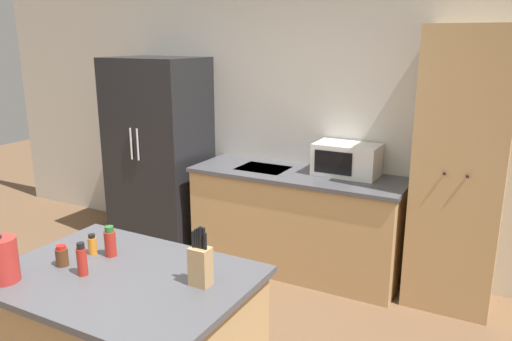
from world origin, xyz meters
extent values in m
cube|color=beige|center=(0.00, 2.33, 1.30)|extent=(7.20, 0.06, 2.60)
cube|color=black|center=(-1.21, 1.96, 0.93)|extent=(0.89, 0.68, 1.86)
cylinder|color=silver|center=(-1.25, 1.60, 1.08)|extent=(0.02, 0.02, 0.30)
cylinder|color=silver|center=(-1.17, 1.60, 1.08)|extent=(0.02, 0.02, 0.30)
cube|color=tan|center=(0.28, 1.99, 0.43)|extent=(1.85, 0.62, 0.87)
cube|color=#4C4C51|center=(0.28, 1.99, 0.89)|extent=(1.89, 0.66, 0.03)
cube|color=#9EA0A3|center=(-0.05, 1.99, 0.90)|extent=(0.44, 0.34, 0.01)
cube|color=tan|center=(1.59, 2.04, 1.07)|extent=(0.63, 0.53, 2.13)
sphere|color=black|center=(1.51, 1.76, 1.11)|extent=(0.02, 0.02, 0.02)
sphere|color=black|center=(1.66, 1.76, 1.11)|extent=(0.02, 0.02, 0.02)
cube|color=#4C4C51|center=(0.29, -0.19, 0.88)|extent=(1.28, 0.91, 0.03)
cube|color=white|center=(0.68, 2.12, 1.04)|extent=(0.54, 0.32, 0.27)
cube|color=black|center=(0.62, 1.95, 1.04)|extent=(0.32, 0.01, 0.19)
cube|color=tan|center=(0.69, -0.09, 1.00)|extent=(0.10, 0.08, 0.19)
cylinder|color=black|center=(0.66, -0.10, 1.13)|extent=(0.02, 0.02, 0.08)
cylinder|color=black|center=(0.67, -0.10, 1.14)|extent=(0.02, 0.02, 0.09)
cylinder|color=black|center=(0.69, -0.09, 1.14)|extent=(0.02, 0.02, 0.10)
cylinder|color=black|center=(0.70, -0.10, 1.14)|extent=(0.02, 0.02, 0.11)
cylinder|color=black|center=(0.71, -0.09, 1.14)|extent=(0.02, 0.02, 0.10)
cylinder|color=black|center=(0.73, -0.10, 1.13)|extent=(0.02, 0.02, 0.08)
cylinder|color=orange|center=(-0.03, -0.08, 0.95)|extent=(0.05, 0.05, 0.09)
cylinder|color=black|center=(-0.03, -0.08, 1.00)|extent=(0.04, 0.04, 0.02)
cylinder|color=#B2281E|center=(0.12, -0.29, 0.97)|extent=(0.05, 0.05, 0.14)
cylinder|color=black|center=(0.12, -0.29, 1.06)|extent=(0.04, 0.04, 0.03)
cylinder|color=#563319|center=(-0.06, -0.26, 0.95)|extent=(0.06, 0.06, 0.09)
cylinder|color=red|center=(-0.06, -0.26, 1.00)|extent=(0.05, 0.05, 0.02)
cylinder|color=#B2281E|center=(0.08, -0.05, 0.97)|extent=(0.06, 0.06, 0.14)
cylinder|color=#286628|center=(0.08, -0.05, 1.05)|extent=(0.05, 0.05, 0.03)
cylinder|color=#B72D28|center=(-0.17, -0.51, 1.01)|extent=(0.14, 0.14, 0.22)
cylinder|color=red|center=(-1.79, 1.91, 0.16)|extent=(0.11, 0.11, 0.33)
cylinder|color=black|center=(-1.79, 1.91, 0.36)|extent=(0.05, 0.05, 0.06)
camera|label=1|loc=(1.95, -1.87, 2.04)|focal=35.00mm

